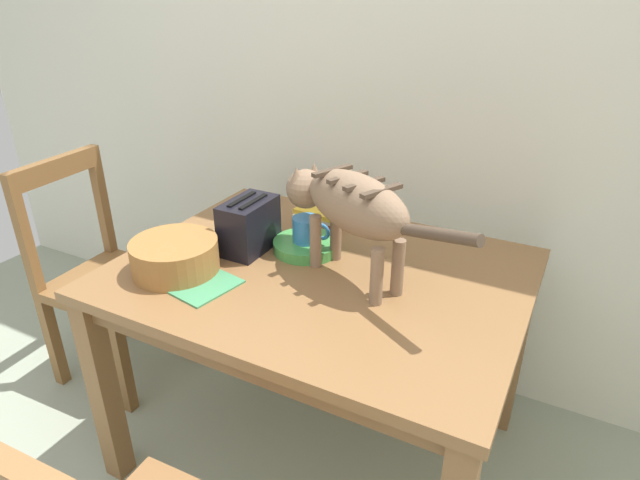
{
  "coord_description": "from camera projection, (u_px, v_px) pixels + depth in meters",
  "views": [
    {
      "loc": [
        0.73,
        -0.14,
        1.55
      ],
      "look_at": [
        0.06,
        1.14,
        0.84
      ],
      "focal_mm": 30.18,
      "sensor_mm": 36.0,
      "label": 1
    }
  ],
  "objects": [
    {
      "name": "book_stack",
      "position": [
        322.0,
        215.0,
        1.97
      ],
      "size": [
        0.19,
        0.13,
        0.05
      ],
      "color": "#D64434",
      "rests_on": "dining_table"
    },
    {
      "name": "dining_table",
      "position": [
        320.0,
        294.0,
        1.69
      ],
      "size": [
        1.23,
        0.94,
        0.74
      ],
      "color": "brown",
      "rests_on": "ground_plane"
    },
    {
      "name": "toaster",
      "position": [
        249.0,
        225.0,
        1.74
      ],
      "size": [
        0.12,
        0.2,
        0.18
      ],
      "color": "black",
      "rests_on": "dining_table"
    },
    {
      "name": "coffee_mug",
      "position": [
        307.0,
        229.0,
        1.73
      ],
      "size": [
        0.13,
        0.09,
        0.08
      ],
      "color": "#3480C4",
      "rests_on": "saucer_bowl"
    },
    {
      "name": "cat",
      "position": [
        349.0,
        205.0,
        1.52
      ],
      "size": [
        0.66,
        0.35,
        0.33
      ],
      "rotation": [
        0.0,
        0.0,
        1.15
      ],
      "color": "#866951",
      "rests_on": "dining_table"
    },
    {
      "name": "wooden_chair_near",
      "position": [
        104.0,
        276.0,
        2.19
      ],
      "size": [
        0.44,
        0.44,
        0.93
      ],
      "rotation": [
        0.0,
        0.0,
        -1.53
      ],
      "color": "brown",
      "rests_on": "ground_plane"
    },
    {
      "name": "magazine",
      "position": [
        190.0,
        279.0,
        1.6
      ],
      "size": [
        0.31,
        0.23,
        0.01
      ],
      "primitive_type": "cube",
      "rotation": [
        0.0,
        0.0,
        -0.19
      ],
      "color": "#459361",
      "rests_on": "dining_table"
    },
    {
      "name": "saucer_bowl",
      "position": [
        306.0,
        245.0,
        1.76
      ],
      "size": [
        0.22,
        0.22,
        0.03
      ],
      "primitive_type": "cylinder",
      "color": "#409544",
      "rests_on": "dining_table"
    },
    {
      "name": "wall_rear",
      "position": [
        389.0,
        68.0,
        1.99
      ],
      "size": [
        4.6,
        0.11,
        2.5
      ],
      "color": "silver",
      "rests_on": "ground_plane"
    },
    {
      "name": "wicker_basket",
      "position": [
        175.0,
        256.0,
        1.62
      ],
      "size": [
        0.26,
        0.26,
        0.1
      ],
      "color": "#9A6834",
      "rests_on": "dining_table"
    }
  ]
}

